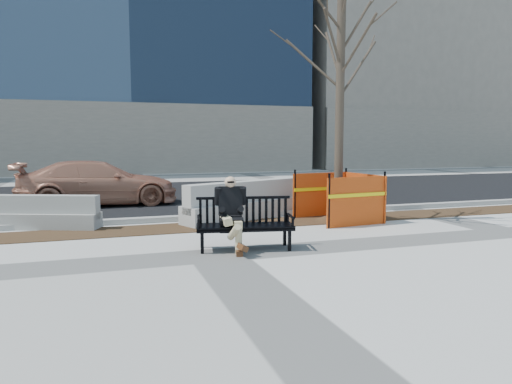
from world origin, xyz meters
TOP-DOWN VIEW (x-y plane):
  - ground at (0.00, 0.00)m, footprint 120.00×120.00m
  - mulch_strip at (0.00, 2.60)m, footprint 40.00×1.20m
  - asphalt_street at (0.00, 8.80)m, footprint 60.00×10.40m
  - curb at (0.00, 3.55)m, footprint 60.00×0.25m
  - building_right at (22.00, 26.00)m, footprint 20.00×12.00m
  - bench at (0.58, 0.26)m, footprint 1.79×0.93m
  - seated_man at (0.35, 0.35)m, footprint 0.70×0.98m
  - tree_fence at (3.51, 2.38)m, footprint 2.63×2.63m
  - sedan at (-1.84, 7.02)m, footprint 4.53×1.92m
  - jersey_barrier_left at (-3.04, 3.50)m, footprint 2.57×1.40m
  - jersey_barrier_right at (1.45, 3.32)m, footprint 3.22×1.91m

SIDE VIEW (x-z plane):
  - ground at x=0.00m, z-range 0.00..0.00m
  - bench at x=0.58m, z-range -0.45..0.45m
  - seated_man at x=0.35m, z-range -0.63..0.63m
  - tree_fence at x=3.51m, z-range -2.97..2.97m
  - sedan at x=-1.84m, z-range -0.65..0.65m
  - jersey_barrier_left at x=-3.04m, z-range -0.37..0.37m
  - jersey_barrier_right at x=1.45m, z-range -0.46..0.46m
  - asphalt_street at x=0.00m, z-range 0.00..0.01m
  - mulch_strip at x=0.00m, z-range -0.01..0.01m
  - curb at x=0.00m, z-range 0.00..0.12m
  - building_right at x=22.00m, z-range 0.00..25.00m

